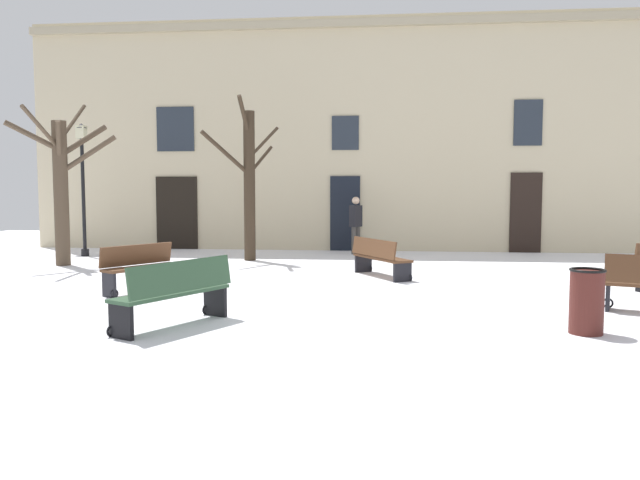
{
  "coord_description": "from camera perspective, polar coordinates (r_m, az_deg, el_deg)",
  "views": [
    {
      "loc": [
        1.38,
        -11.54,
        1.97
      ],
      "look_at": [
        0.0,
        1.63,
        0.87
      ],
      "focal_mm": 35.67,
      "sensor_mm": 36.0,
      "label": 1
    }
  ],
  "objects": [
    {
      "name": "building_facade",
      "position": [
        19.99,
        2.01,
        9.54
      ],
      "size": [
        19.87,
        0.6,
        7.16
      ],
      "color": "beige",
      "rests_on": "ground"
    },
    {
      "name": "tree_center",
      "position": [
        17.2,
        -22.16,
        4.81
      ],
      "size": [
        2.34,
        2.7,
        4.17
      ],
      "color": "#4C3D2D",
      "rests_on": "ground"
    },
    {
      "name": "litter_bin",
      "position": [
        9.28,
        22.81,
        -5.07
      ],
      "size": [
        0.47,
        0.47,
        0.88
      ],
      "color": "#4C1E19",
      "rests_on": "ground"
    },
    {
      "name": "person_strolling",
      "position": [
        18.71,
        3.22,
        1.59
      ],
      "size": [
        0.39,
        0.44,
        1.69
      ],
      "rotation": [
        0.0,
        0.0,
        4.16
      ],
      "color": "#403D3A",
      "rests_on": "ground"
    },
    {
      "name": "bench_facing_shops",
      "position": [
        9.17,
        -12.89,
        -4.59
      ],
      "size": [
        1.33,
        1.92,
        0.96
      ],
      "rotation": [
        0.0,
        0.0,
        4.23
      ],
      "color": "#2D4C33",
      "rests_on": "ground"
    },
    {
      "name": "streetlamp",
      "position": [
        19.33,
        -20.52,
        5.46
      ],
      "size": [
        0.3,
        0.3,
        3.77
      ],
      "color": "black",
      "rests_on": "ground"
    },
    {
      "name": "bench_by_litter_bin",
      "position": [
        12.38,
        -15.75,
        -2.37
      ],
      "size": [
        1.22,
        1.54,
        0.9
      ],
      "rotation": [
        0.0,
        0.0,
        0.99
      ],
      "color": "#51331E",
      "rests_on": "ground"
    },
    {
      "name": "ground_plane",
      "position": [
        11.79,
        -0.83,
        -4.85
      ],
      "size": [
        31.79,
        31.79,
        0.0
      ],
      "primitive_type": "plane",
      "color": "white"
    },
    {
      "name": "tree_left_of_center",
      "position": [
        17.14,
        -6.45,
        5.31
      ],
      "size": [
        1.91,
        1.44,
        4.33
      ],
      "color": "#382B1E",
      "rests_on": "ground"
    },
    {
      "name": "bench_far_corner",
      "position": [
        14.0,
        5.36,
        -1.55
      ],
      "size": [
        1.35,
        1.82,
        0.85
      ],
      "rotation": [
        0.0,
        0.0,
        2.11
      ],
      "color": "#51331E",
      "rests_on": "ground"
    }
  ]
}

